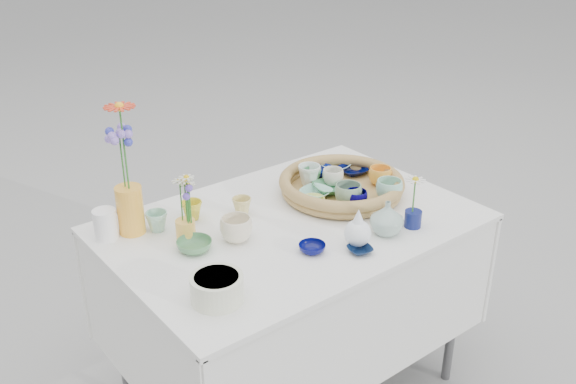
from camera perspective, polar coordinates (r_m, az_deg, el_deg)
wicker_tray at (r=2.43m, az=4.77°, el=0.59°), size 0.47×0.47×0.08m
tray_ceramic_0 at (r=2.56m, az=2.98°, el=1.84°), size 0.13×0.13×0.03m
tray_ceramic_1 at (r=2.58m, az=5.82°, el=1.90°), size 0.13×0.13×0.03m
tray_ceramic_2 at (r=2.49m, az=8.19°, el=1.42°), size 0.11×0.11×0.07m
tray_ceramic_3 at (r=2.42m, az=3.76°, el=0.37°), size 0.15×0.15×0.03m
tray_ceramic_4 at (r=2.32m, az=5.38°, el=-0.21°), size 0.13×0.13×0.08m
tray_ceramic_5 at (r=2.38m, az=2.51°, el=-0.07°), size 0.13×0.13×0.03m
tray_ceramic_6 at (r=2.46m, az=1.90°, el=1.50°), size 0.10×0.10×0.08m
tray_ceramic_7 at (r=2.47m, az=4.01°, el=1.33°), size 0.10×0.10×0.06m
tray_ceramic_8 at (r=2.61m, az=4.25°, el=2.24°), size 0.12×0.12×0.03m
tray_ceramic_9 at (r=2.31m, az=6.10°, el=-0.60°), size 0.10×0.10×0.06m
tray_ceramic_10 at (r=2.32m, az=2.24°, el=-0.82°), size 0.11×0.11×0.03m
tray_ceramic_11 at (r=2.37m, az=8.97°, el=0.18°), size 0.12×0.12×0.08m
tray_ceramic_12 at (r=2.47m, az=2.18°, el=1.38°), size 0.07×0.07×0.06m
loose_ceramic_0 at (r=2.27m, az=-8.53°, el=-1.61°), size 0.09×0.09×0.07m
loose_ceramic_1 at (r=2.28m, az=-4.12°, el=-1.27°), size 0.08×0.08×0.06m
loose_ceramic_2 at (r=2.09m, az=-8.32°, el=-4.74°), size 0.13×0.13×0.04m
loose_ceramic_3 at (r=2.12m, az=-4.62°, el=-3.32°), size 0.12×0.12×0.08m
loose_ceramic_4 at (r=2.06m, az=2.15°, el=-5.00°), size 0.09×0.09×0.03m
loose_ceramic_5 at (r=2.22m, az=-11.57°, el=-2.57°), size 0.09×0.09×0.07m
loose_ceramic_6 at (r=2.07m, az=6.41°, el=-5.13°), size 0.09×0.09×0.02m
fluted_bowl at (r=1.83m, az=-6.33°, el=-8.50°), size 0.17×0.17×0.08m
bud_vase_paleblue at (r=2.08m, az=6.23°, el=-3.08°), size 0.09×0.09×0.14m
bud_vase_seafoam at (r=2.17m, az=8.79°, el=-2.28°), size 0.14×0.14×0.12m
bud_vase_cobalt at (r=2.24m, az=11.04°, el=-2.35°), size 0.08×0.08×0.06m
single_daisy at (r=2.20m, az=11.13°, el=-0.34°), size 0.09×0.09×0.14m
tall_vase_yellow at (r=2.20m, az=-13.84°, el=-1.56°), size 0.12×0.12×0.17m
gerbera at (r=2.10m, az=-14.35°, el=3.75°), size 0.14×0.14×0.30m
hydrangea at (r=2.14m, az=-14.52°, el=2.65°), size 0.07×0.07×0.25m
white_pitcher at (r=2.20m, az=-15.92°, el=-2.79°), size 0.13×0.11×0.10m
daisy_cup at (r=2.15m, az=-9.08°, el=-3.34°), size 0.08×0.08×0.07m
daisy_posy at (r=2.09m, az=-8.87°, el=-0.59°), size 0.09×0.09×0.16m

